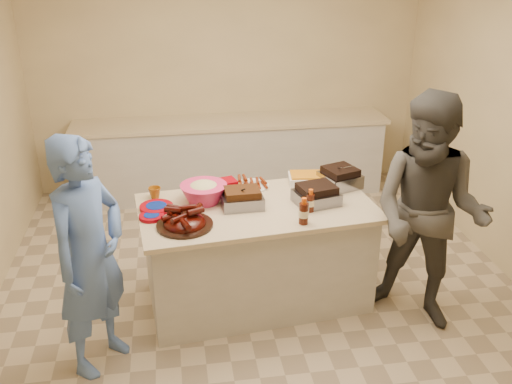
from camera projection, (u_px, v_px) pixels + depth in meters
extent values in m
cube|color=#47230F|center=(242.00, 207.00, 4.49)|extent=(0.33, 0.25, 0.10)
cube|color=black|center=(316.00, 203.00, 4.54)|extent=(0.38, 0.34, 0.10)
cube|color=gray|center=(339.00, 186.00, 4.85)|extent=(0.37, 0.37, 0.12)
cylinder|color=silver|center=(252.00, 186.00, 4.85)|extent=(0.31, 0.31, 0.05)
cube|color=orange|center=(307.00, 182.00, 4.93)|extent=(0.34, 0.27, 0.08)
cylinder|color=#391209|center=(303.00, 223.00, 4.22)|extent=(0.08, 0.08, 0.21)
cylinder|color=#391209|center=(310.00, 211.00, 4.41)|extent=(0.07, 0.07, 0.18)
cylinder|color=#E49E09|center=(240.00, 195.00, 4.69)|extent=(0.04, 0.04, 0.11)
imported|color=silver|center=(249.00, 194.00, 4.70)|extent=(0.15, 0.06, 0.14)
cylinder|color=#8A000B|center=(157.00, 209.00, 4.44)|extent=(0.28, 0.28, 0.03)
cylinder|color=#8A000B|center=(152.00, 218.00, 4.30)|extent=(0.21, 0.21, 0.03)
imported|color=#90500E|center=(155.00, 198.00, 4.63)|extent=(0.11, 0.10, 0.10)
cube|color=#8A000B|center=(224.00, 191.00, 4.76)|extent=(0.23, 0.20, 0.10)
imported|color=#5274BE|center=(104.00, 359.00, 4.16)|extent=(1.76, 1.51, 0.41)
imported|color=#4C4945|center=(414.00, 317.00, 4.62)|extent=(1.86, 2.01, 0.70)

